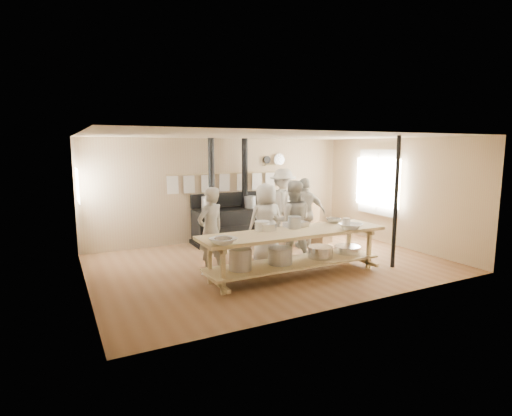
# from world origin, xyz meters

# --- Properties ---
(ground) EXTENTS (7.00, 7.00, 0.00)m
(ground) POSITION_xyz_m (0.00, 0.00, 0.00)
(ground) COLOR brown
(ground) RESTS_ON ground
(room_shell) EXTENTS (7.00, 7.00, 7.00)m
(room_shell) POSITION_xyz_m (0.00, 0.00, 1.62)
(room_shell) COLOR tan
(room_shell) RESTS_ON ground
(window_right) EXTENTS (0.09, 1.50, 1.65)m
(window_right) POSITION_xyz_m (3.47, 0.60, 1.50)
(window_right) COLOR beige
(window_right) RESTS_ON ground
(left_opening) EXTENTS (0.00, 0.90, 0.90)m
(left_opening) POSITION_xyz_m (-3.45, 2.00, 1.60)
(left_opening) COLOR white
(left_opening) RESTS_ON ground
(stove) EXTENTS (1.90, 0.75, 2.60)m
(stove) POSITION_xyz_m (-0.01, 2.12, 0.52)
(stove) COLOR black
(stove) RESTS_ON ground
(towel_rail) EXTENTS (3.00, 0.04, 0.47)m
(towel_rail) POSITION_xyz_m (0.00, 2.40, 1.56)
(towel_rail) COLOR tan
(towel_rail) RESTS_ON ground
(back_wall_shelf) EXTENTS (0.63, 0.14, 0.32)m
(back_wall_shelf) POSITION_xyz_m (1.46, 2.43, 2.00)
(back_wall_shelf) COLOR tan
(back_wall_shelf) RESTS_ON ground
(prep_table) EXTENTS (3.60, 0.90, 0.85)m
(prep_table) POSITION_xyz_m (-0.01, -0.90, 0.52)
(prep_table) COLOR tan
(prep_table) RESTS_ON ground
(support_post) EXTENTS (0.08, 0.08, 2.60)m
(support_post) POSITION_xyz_m (2.05, -1.35, 1.30)
(support_post) COLOR black
(support_post) RESTS_ON ground
(cook_far_left) EXTENTS (0.71, 0.59, 1.65)m
(cook_far_left) POSITION_xyz_m (-1.33, -0.07, 0.83)
(cook_far_left) COLOR #A8A395
(cook_far_left) RESTS_ON ground
(cook_left) EXTENTS (1.03, 0.95, 1.71)m
(cook_left) POSITION_xyz_m (0.46, -0.10, 0.86)
(cook_left) COLOR #A8A395
(cook_left) RESTS_ON ground
(cook_center) EXTENTS (0.82, 0.55, 1.64)m
(cook_center) POSITION_xyz_m (0.03, 0.24, 0.82)
(cook_center) COLOR #A8A395
(cook_center) RESTS_ON ground
(cook_right) EXTENTS (1.06, 0.70, 1.67)m
(cook_right) POSITION_xyz_m (1.37, 0.78, 0.84)
(cook_right) COLOR #A8A395
(cook_right) RESTS_ON ground
(cook_by_window) EXTENTS (1.33, 0.97, 1.85)m
(cook_by_window) POSITION_xyz_m (1.31, 1.70, 0.92)
(cook_by_window) COLOR #A8A395
(cook_by_window) RESTS_ON ground
(chair) EXTENTS (0.59, 0.59, 0.98)m
(chair) POSITION_xyz_m (2.00, 1.05, 0.29)
(chair) COLOR brown
(chair) RESTS_ON ground
(bowl_white_a) EXTENTS (0.54, 0.54, 0.10)m
(bowl_white_a) POSITION_xyz_m (-1.55, -1.23, 0.90)
(bowl_white_a) COLOR white
(bowl_white_a) RESTS_ON prep_table
(bowl_steel_a) EXTENTS (0.40, 0.40, 0.09)m
(bowl_steel_a) POSITION_xyz_m (-1.55, -1.23, 0.90)
(bowl_steel_a) COLOR silver
(bowl_steel_a) RESTS_ON prep_table
(bowl_white_b) EXTENTS (0.58, 0.58, 0.10)m
(bowl_white_b) POSITION_xyz_m (1.05, -1.23, 0.90)
(bowl_white_b) COLOR white
(bowl_white_b) RESTS_ON prep_table
(bowl_steel_b) EXTENTS (0.35, 0.35, 0.09)m
(bowl_steel_b) POSITION_xyz_m (1.16, -0.57, 0.90)
(bowl_steel_b) COLOR silver
(bowl_steel_b) RESTS_ON prep_table
(roasting_pan) EXTENTS (0.48, 0.37, 0.10)m
(roasting_pan) POSITION_xyz_m (0.25, -0.57, 0.90)
(roasting_pan) COLOR #B2B2B7
(roasting_pan) RESTS_ON prep_table
(mixing_bowl_large) EXTENTS (0.49, 0.49, 0.12)m
(mixing_bowl_large) POSITION_xyz_m (-0.41, -0.57, 0.91)
(mixing_bowl_large) COLOR silver
(mixing_bowl_large) RESTS_ON prep_table
(bucket_galv) EXTENTS (0.29, 0.29, 0.23)m
(bucket_galv) POSITION_xyz_m (0.14, -0.68, 0.97)
(bucket_galv) COLOR gray
(bucket_galv) RESTS_ON prep_table
(deep_bowl_enamel) EXTENTS (0.28, 0.28, 0.17)m
(deep_bowl_enamel) POSITION_xyz_m (-0.50, -0.57, 0.94)
(deep_bowl_enamel) COLOR white
(deep_bowl_enamel) RESTS_ON prep_table
(pitcher) EXTENTS (0.15, 0.15, 0.22)m
(pitcher) POSITION_xyz_m (0.93, -1.23, 0.96)
(pitcher) COLOR white
(pitcher) RESTS_ON prep_table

